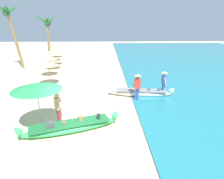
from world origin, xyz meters
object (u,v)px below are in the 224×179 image
object	(u,v)px
person_vendor_hatted	(137,85)
person_tourist_customer	(58,107)
palm_tree_tall_inland	(9,17)
patio_umbrella_large	(36,87)
boat_green_foreground	(70,127)
person_vendor_assistant	(164,82)
boat_white_midground	(141,93)
palm_tree_leaning_seaward	(47,25)

from	to	relation	value
person_vendor_hatted	person_tourist_customer	bearing A→B (deg)	-146.05
palm_tree_tall_inland	patio_umbrella_large	bearing A→B (deg)	-63.07
person_tourist_customer	patio_umbrella_large	bearing A→B (deg)	-155.58
boat_green_foreground	patio_umbrella_large	distance (m)	2.32
person_vendor_hatted	person_vendor_assistant	distance (m)	2.01
boat_white_midground	patio_umbrella_large	bearing A→B (deg)	-143.60
palm_tree_tall_inland	palm_tree_leaning_seaward	size ratio (longest dim) A/B	1.19
person_tourist_customer	patio_umbrella_large	distance (m)	1.42
boat_white_midground	person_tourist_customer	world-z (taller)	person_tourist_customer
person_vendor_hatted	palm_tree_leaning_seaward	distance (m)	15.69
patio_umbrella_large	palm_tree_tall_inland	bearing A→B (deg)	116.93
boat_green_foreground	palm_tree_tall_inland	bearing A→B (deg)	121.16
palm_tree_leaning_seaward	patio_umbrella_large	bearing A→B (deg)	-76.84
patio_umbrella_large	palm_tree_leaning_seaward	bearing A→B (deg)	103.16
boat_white_midground	palm_tree_leaning_seaward	size ratio (longest dim) A/B	0.78
boat_green_foreground	person_vendor_hatted	xyz separation A→B (m)	(3.59, 3.46, 0.78)
boat_green_foreground	palm_tree_tall_inland	size ratio (longest dim) A/B	0.70
palm_tree_tall_inland	person_vendor_hatted	bearing A→B (deg)	-39.68
boat_green_foreground	palm_tree_leaning_seaward	size ratio (longest dim) A/B	0.83
person_vendor_hatted	person_tourist_customer	world-z (taller)	person_vendor_hatted
person_tourist_customer	palm_tree_leaning_seaward	size ratio (longest dim) A/B	0.31
boat_white_midground	person_vendor_hatted	bearing A→B (deg)	-118.04
person_vendor_assistant	patio_umbrella_large	size ratio (longest dim) A/B	0.77
patio_umbrella_large	person_vendor_assistant	bearing A→B (deg)	29.88
boat_green_foreground	palm_tree_leaning_seaward	world-z (taller)	palm_tree_leaning_seaward
person_tourist_customer	boat_white_midground	bearing A→B (deg)	38.07
boat_green_foreground	patio_umbrella_large	bearing A→B (deg)	168.70
person_vendor_hatted	person_vendor_assistant	size ratio (longest dim) A/B	1.02
boat_green_foreground	palm_tree_leaning_seaward	bearing A→B (deg)	107.54
boat_white_midground	patio_umbrella_large	distance (m)	6.96
person_vendor_assistant	palm_tree_tall_inland	distance (m)	16.39
person_vendor_assistant	boat_white_midground	bearing A→B (deg)	177.93
person_vendor_hatted	boat_white_midground	bearing A→B (deg)	61.96
boat_green_foreground	patio_umbrella_large	world-z (taller)	patio_umbrella_large
boat_green_foreground	person_vendor_assistant	xyz separation A→B (m)	(5.45, 4.21, 0.76)
boat_white_midground	palm_tree_leaning_seaward	bearing A→B (deg)	127.54
boat_green_foreground	patio_umbrella_large	xyz separation A→B (m)	(-1.39, 0.28, 1.84)
person_tourist_customer	palm_tree_tall_inland	bearing A→B (deg)	120.25
palm_tree_tall_inland	boat_green_foreground	bearing A→B (deg)	-58.84
boat_white_midground	person_vendor_hatted	world-z (taller)	person_vendor_hatted
boat_green_foreground	boat_white_midground	distance (m)	5.85
person_tourist_customer	person_vendor_assistant	size ratio (longest dim) A/B	0.95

